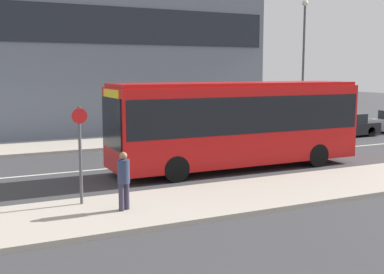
{
  "coord_description": "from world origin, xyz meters",
  "views": [
    {
      "loc": [
        -8.0,
        -18.84,
        3.98
      ],
      "look_at": [
        0.16,
        -1.91,
        1.37
      ],
      "focal_mm": 45.0,
      "sensor_mm": 36.0,
      "label": 1
    }
  ],
  "objects_px": {
    "street_lamp": "(304,54)",
    "pedestrian_near_stop": "(124,177)",
    "bus_stop_sign": "(80,148)",
    "city_bus": "(237,120)",
    "parked_car_0": "(346,126)"
  },
  "relations": [
    {
      "from": "pedestrian_near_stop",
      "to": "street_lamp",
      "type": "relative_size",
      "value": 0.2
    },
    {
      "from": "city_bus",
      "to": "street_lamp",
      "type": "xyz_separation_m",
      "value": [
        9.07,
        7.24,
        2.94
      ]
    },
    {
      "from": "city_bus",
      "to": "parked_car_0",
      "type": "height_order",
      "value": "city_bus"
    },
    {
      "from": "pedestrian_near_stop",
      "to": "city_bus",
      "type": "bearing_deg",
      "value": 9.29
    },
    {
      "from": "street_lamp",
      "to": "pedestrian_near_stop",
      "type": "bearing_deg",
      "value": -143.11
    },
    {
      "from": "city_bus",
      "to": "bus_stop_sign",
      "type": "xyz_separation_m",
      "value": [
        -7.0,
        -3.0,
        -0.23
      ]
    },
    {
      "from": "parked_car_0",
      "to": "bus_stop_sign",
      "type": "bearing_deg",
      "value": -154.84
    },
    {
      "from": "pedestrian_near_stop",
      "to": "bus_stop_sign",
      "type": "xyz_separation_m",
      "value": [
        -0.92,
        1.13,
        0.73
      ]
    },
    {
      "from": "city_bus",
      "to": "street_lamp",
      "type": "bearing_deg",
      "value": 36.83
    },
    {
      "from": "parked_car_0",
      "to": "street_lamp",
      "type": "relative_size",
      "value": 0.49
    },
    {
      "from": "pedestrian_near_stop",
      "to": "parked_car_0",
      "type": "bearing_deg",
      "value": 4.42
    },
    {
      "from": "bus_stop_sign",
      "to": "street_lamp",
      "type": "xyz_separation_m",
      "value": [
        16.07,
        10.24,
        3.16
      ]
    },
    {
      "from": "city_bus",
      "to": "pedestrian_near_stop",
      "type": "bearing_deg",
      "value": -147.61
    },
    {
      "from": "pedestrian_near_stop",
      "to": "street_lamp",
      "type": "height_order",
      "value": "street_lamp"
    },
    {
      "from": "bus_stop_sign",
      "to": "city_bus",
      "type": "bearing_deg",
      "value": 23.17
    }
  ]
}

